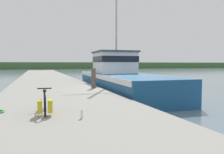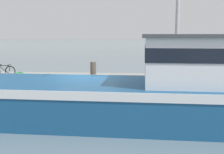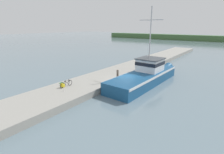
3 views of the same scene
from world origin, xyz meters
TOP-DOWN VIEW (x-y plane):
  - ground_plane at (0.00, 0.00)m, footprint 320.00×320.00m
  - dock_pier at (-3.38, 0.00)m, footprint 5.47×80.00m
  - fishing_boat_main at (1.59, 2.89)m, footprint 4.02×15.37m
  - mooring_post at (-1.09, 0.05)m, footprint 0.27×0.27m
  - hose_coil at (-5.53, -5.39)m, footprint 0.50×0.50m

SIDE VIEW (x-z plane):
  - ground_plane at x=0.00m, z-range 0.00..0.00m
  - dock_pier at x=-3.38m, z-range 0.00..0.72m
  - hose_coil at x=-5.53m, z-range 0.72..0.78m
  - fishing_boat_main at x=1.59m, z-range -3.74..5.98m
  - mooring_post at x=-1.09m, z-range 0.72..1.94m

